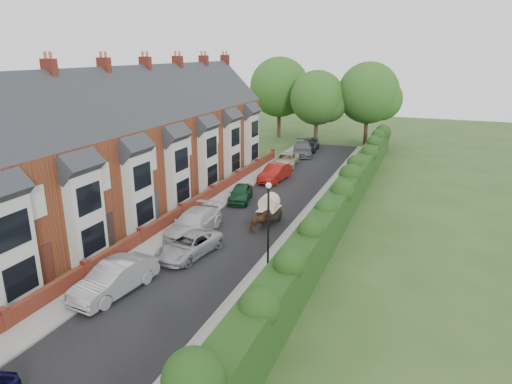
% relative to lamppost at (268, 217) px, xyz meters
% --- Properties ---
extents(ground, '(140.00, 140.00, 0.00)m').
position_rel_lamppost_xyz_m(ground, '(-3.40, -4.00, -3.30)').
color(ground, '#2D4C1E').
rests_on(ground, ground).
extents(road, '(6.00, 58.00, 0.02)m').
position_rel_lamppost_xyz_m(road, '(-3.90, 7.00, -3.29)').
color(road, black).
rests_on(road, ground).
extents(pavement_hedge_side, '(2.20, 58.00, 0.12)m').
position_rel_lamppost_xyz_m(pavement_hedge_side, '(0.20, 7.00, -3.24)').
color(pavement_hedge_side, gray).
rests_on(pavement_hedge_side, ground).
extents(pavement_house_side, '(1.70, 58.00, 0.12)m').
position_rel_lamppost_xyz_m(pavement_house_side, '(-7.75, 7.00, -3.24)').
color(pavement_house_side, gray).
rests_on(pavement_house_side, ground).
extents(kerb_hedge_side, '(0.18, 58.00, 0.13)m').
position_rel_lamppost_xyz_m(kerb_hedge_side, '(-0.85, 7.00, -3.23)').
color(kerb_hedge_side, gray).
rests_on(kerb_hedge_side, ground).
extents(kerb_house_side, '(0.18, 58.00, 0.13)m').
position_rel_lamppost_xyz_m(kerb_house_side, '(-6.95, 7.00, -3.23)').
color(kerb_house_side, gray).
rests_on(kerb_house_side, ground).
extents(hedge, '(2.10, 58.00, 2.85)m').
position_rel_lamppost_xyz_m(hedge, '(2.00, 7.00, -1.70)').
color(hedge, '#153711').
rests_on(hedge, ground).
extents(terrace_row, '(9.05, 40.50, 11.50)m').
position_rel_lamppost_xyz_m(terrace_row, '(-14.27, 5.98, 1.18)').
color(terrace_row, brown).
rests_on(terrace_row, ground).
extents(garden_wall_row, '(0.35, 40.35, 1.10)m').
position_rel_lamppost_xyz_m(garden_wall_row, '(-8.75, 6.00, -2.84)').
color(garden_wall_row, maroon).
rests_on(garden_wall_row, ground).
extents(lamppost, '(0.32, 0.32, 5.16)m').
position_rel_lamppost_xyz_m(lamppost, '(0.00, 0.00, 0.00)').
color(lamppost, black).
rests_on(lamppost, ground).
extents(tree_far_left, '(7.14, 6.80, 9.29)m').
position_rel_lamppost_xyz_m(tree_far_left, '(-6.05, 36.08, 2.41)').
color(tree_far_left, '#332316').
rests_on(tree_far_left, ground).
extents(tree_far_right, '(7.98, 7.60, 10.31)m').
position_rel_lamppost_xyz_m(tree_far_right, '(-0.01, 38.08, 3.02)').
color(tree_far_right, '#332316').
rests_on(tree_far_right, ground).
extents(tree_far_back, '(8.40, 8.00, 10.82)m').
position_rel_lamppost_xyz_m(tree_far_back, '(-11.99, 39.08, 3.32)').
color(tree_far_back, '#332316').
rests_on(tree_far_back, ground).
extents(car_silver_a, '(2.31, 5.01, 1.59)m').
position_rel_lamppost_xyz_m(car_silver_a, '(-6.40, -4.62, -2.50)').
color(car_silver_a, '#98989C').
rests_on(car_silver_a, ground).
extents(car_silver_b, '(2.86, 4.89, 1.28)m').
position_rel_lamppost_xyz_m(car_silver_b, '(-5.12, 0.59, -2.66)').
color(car_silver_b, '#9C9FA3').
rests_on(car_silver_b, ground).
extents(car_white, '(2.38, 5.49, 1.57)m').
position_rel_lamppost_xyz_m(car_white, '(-6.40, 3.51, -2.51)').
color(car_white, silver).
rests_on(car_white, ground).
extents(car_green, '(2.34, 4.12, 1.32)m').
position_rel_lamppost_xyz_m(car_green, '(-6.28, 11.01, -2.64)').
color(car_green, '#11391E').
rests_on(car_green, ground).
extents(car_red, '(2.03, 4.77, 1.53)m').
position_rel_lamppost_xyz_m(car_red, '(-5.63, 17.62, -2.53)').
color(car_red, maroon).
rests_on(car_red, ground).
extents(car_beige, '(2.78, 5.03, 1.33)m').
position_rel_lamppost_xyz_m(car_beige, '(-6.40, 23.40, -2.63)').
color(car_beige, '#C0B48B').
rests_on(car_beige, ground).
extents(car_grey, '(3.32, 5.62, 1.53)m').
position_rel_lamppost_xyz_m(car_grey, '(-6.18, 29.00, -2.53)').
color(car_grey, '#525559').
rests_on(car_grey, ground).
extents(car_black, '(2.25, 4.77, 1.58)m').
position_rel_lamppost_xyz_m(car_black, '(-6.09, 31.92, -2.51)').
color(car_black, black).
rests_on(car_black, ground).
extents(horse, '(1.36, 1.87, 1.44)m').
position_rel_lamppost_xyz_m(horse, '(-2.55, 5.51, -2.58)').
color(horse, '#4D2E1C').
rests_on(horse, ground).
extents(horse_cart, '(1.31, 2.90, 2.09)m').
position_rel_lamppost_xyz_m(horse_cart, '(-2.55, 7.34, -2.10)').
color(horse_cart, black).
rests_on(horse_cart, ground).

